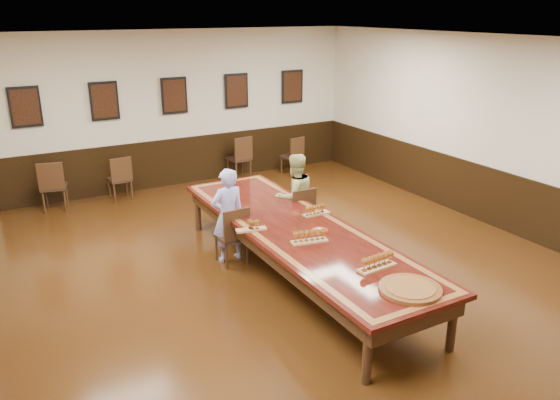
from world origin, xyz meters
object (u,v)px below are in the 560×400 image
conference_table (298,237)px  chair_woman (298,213)px  chair_man (231,234)px  spare_chair_d (292,155)px  carved_platter (410,289)px  person_woman (295,197)px  person_man (228,215)px  spare_chair_a (54,185)px  spare_chair_b (119,178)px  spare_chair_c (239,157)px

conference_table → chair_woman: bearing=58.9°
chair_man → conference_table: size_ratio=0.18×
spare_chair_d → carved_platter: 6.98m
person_woman → person_man: bearing=10.2°
spare_chair_a → spare_chair_d: size_ratio=1.10×
spare_chair_b → person_woman: 3.91m
spare_chair_b → spare_chair_c: spare_chair_c is taller
spare_chair_b → conference_table: (1.34, -4.57, 0.17)m
person_man → carved_platter: person_man is taller
chair_woman → person_woman: size_ratio=0.64×
chair_man → spare_chair_b: size_ratio=1.01×
spare_chair_b → spare_chair_c: size_ratio=0.93×
spare_chair_a → chair_woman: bearing=146.8°
chair_woman → spare_chair_b: 3.98m
spare_chair_c → carved_platter: (-1.20, -6.85, 0.30)m
spare_chair_b → carved_platter: size_ratio=1.20×
spare_chair_d → carved_platter: bearing=58.9°
spare_chair_a → person_woman: person_woman is taller
spare_chair_d → conference_table: (-2.52, -4.46, 0.18)m
spare_chair_b → person_man: (0.74, -3.58, 0.27)m
chair_man → spare_chair_d: (3.12, 3.56, -0.01)m
chair_woman → person_man: person_man is taller
chair_man → person_man: 0.28m
person_man → carved_platter: 3.17m
spare_chair_a → person_woman: bearing=147.6°
chair_woman → conference_table: bearing=57.8°
spare_chair_a → conference_table: spare_chair_a is taller
spare_chair_c → chair_woman: bearing=73.7°
spare_chair_c → spare_chair_d: size_ratio=1.10×
spare_chair_a → spare_chair_c: 3.89m
chair_man → spare_chair_d: chair_man is taller
spare_chair_c → person_woman: person_woman is taller
chair_man → spare_chair_c: spare_chair_c is taller
person_woman → conference_table: (-0.70, -1.25, -0.10)m
spare_chair_c → person_man: size_ratio=0.67×
conference_table → spare_chair_d: bearing=60.6°
carved_platter → chair_man: bearing=103.7°
spare_chair_c → conference_table: spare_chair_c is taller
chair_man → spare_chair_b: (-0.74, 3.68, -0.00)m
spare_chair_b → person_woman: size_ratio=0.63×
spare_chair_b → carved_platter: bearing=99.1°
spare_chair_a → spare_chair_b: (1.21, -0.01, -0.03)m
spare_chair_c → person_woman: bearing=73.4°
spare_chair_d → person_man: size_ratio=0.61×
chair_woman → spare_chair_c: size_ratio=0.95×
person_woman → conference_table: person_woman is taller
chair_man → carved_platter: 3.10m
chair_man → person_woman: size_ratio=0.63×
person_man → conference_table: person_man is taller
chair_man → spare_chair_a: size_ratio=0.94×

